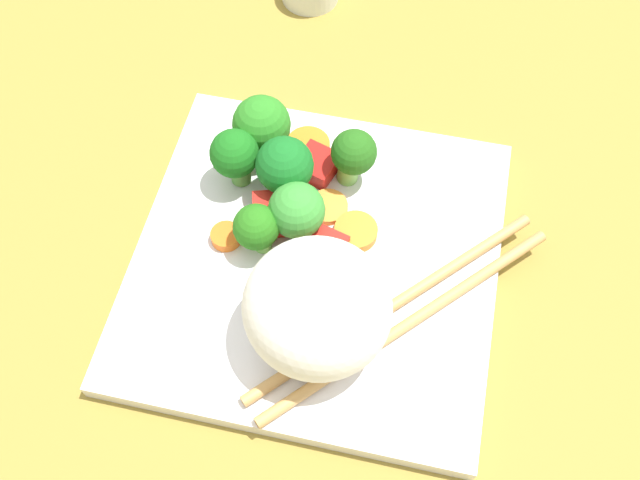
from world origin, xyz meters
TOP-DOWN VIEW (x-y plane):
  - ground_plane at (0.00, 0.00)cm, footprint 110.00×110.00cm
  - square_plate at (0.00, 0.00)cm, footprint 23.46×23.46cm
  - rice_mound at (-5.17, -1.21)cm, footprint 11.56×11.64cm
  - broccoli_floret_0 at (1.64, 1.60)cm, footprint 3.69×3.69cm
  - broccoli_floret_1 at (4.81, 6.54)cm, footprint 3.30×3.30cm
  - broccoli_floret_2 at (-0.34, 3.84)cm, footprint 2.99×2.99cm
  - broccoli_floret_3 at (6.65, -1.07)cm, footprint 3.10×3.10cm
  - broccoli_floret_4 at (4.41, 3.06)cm, footprint 3.83×3.83cm
  - broccoli_floret_5 at (7.66, 5.46)cm, footprint 4.01×4.01cm
  - carrot_slice_0 at (3.76, -0.16)cm, footprint 3.76×3.76cm
  - carrot_slice_1 at (8.52, 2.47)cm, footprint 3.78×3.78cm
  - carrot_slice_2 at (6.75, 3.53)cm, footprint 2.71×2.71cm
  - carrot_slice_3 at (2.15, -2.20)cm, footprint 3.92×3.92cm
  - carrot_slice_4 at (-0.01, 6.05)cm, footprint 2.83×2.83cm
  - pepper_chunk_0 at (6.69, 1.41)cm, footprint 3.28×3.27cm
  - pepper_chunk_1 at (1.93, 3.53)cm, footprint 3.02×2.78cm
  - pepper_chunk_3 at (-0.31, 0.33)cm, footprint 4.16×3.98cm
  - chopstick_pair at (-3.03, -6.07)cm, footprint 17.54×16.77cm

SIDE VIEW (x-z plane):
  - ground_plane at x=0.00cm, z-range -2.00..0.00cm
  - square_plate at x=0.00cm, z-range 0.00..1.32cm
  - carrot_slice_0 at x=3.76cm, z-range 1.32..1.79cm
  - carrot_slice_1 at x=8.52cm, z-range 1.32..1.81cm
  - carrot_slice_2 at x=6.75cm, z-range 1.32..1.89cm
  - chopstick_pair at x=-3.03cm, z-range 1.32..2.05cm
  - carrot_slice_4 at x=-0.01cm, z-range 1.32..2.07cm
  - carrot_slice_3 at x=2.15cm, z-range 1.32..2.08cm
  - pepper_chunk_3 at x=-0.31cm, z-range 1.32..2.56cm
  - pepper_chunk_0 at x=6.69cm, z-range 1.32..2.65cm
  - pepper_chunk_1 at x=1.93cm, z-range 1.32..3.26cm
  - broccoli_floret_2 at x=-0.34cm, z-range 1.62..5.45cm
  - broccoli_floret_0 at x=1.64cm, z-range 1.52..5.96cm
  - broccoli_floret_3 at x=6.65cm, z-range 1.72..6.19cm
  - broccoli_floret_5 at x=7.66cm, z-range 1.63..6.48cm
  - broccoli_floret_1 at x=4.81cm, z-range 1.76..6.48cm
  - broccoli_floret_4 at x=4.41cm, z-range 1.83..7.03cm
  - rice_mound at x=-5.17cm, z-range 1.32..8.47cm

